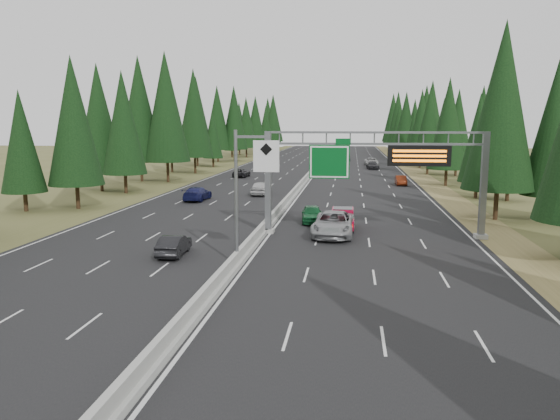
% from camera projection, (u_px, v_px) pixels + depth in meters
% --- Properties ---
extents(road, '(32.00, 260.00, 0.08)m').
position_uv_depth(road, '(309.00, 178.00, 86.35)').
color(road, black).
rests_on(road, ground).
extents(shoulder_right, '(3.60, 260.00, 0.06)m').
position_uv_depth(shoulder_right, '(424.00, 179.00, 84.08)').
color(shoulder_right, olive).
rests_on(shoulder_right, ground).
extents(shoulder_left, '(3.60, 260.00, 0.06)m').
position_uv_depth(shoulder_left, '(200.00, 176.00, 88.63)').
color(shoulder_left, '#4F5326').
rests_on(shoulder_left, ground).
extents(median_barrier, '(0.70, 260.00, 0.85)m').
position_uv_depth(median_barrier, '(309.00, 175.00, 86.29)').
color(median_barrier, '#969690').
rests_on(median_barrier, road).
extents(sign_gantry, '(16.75, 0.98, 7.80)m').
position_uv_depth(sign_gantry, '(382.00, 167.00, 40.20)').
color(sign_gantry, slate).
rests_on(sign_gantry, road).
extents(hov_sign_pole, '(2.80, 0.50, 8.00)m').
position_uv_depth(hov_sign_pole, '(246.00, 188.00, 31.64)').
color(hov_sign_pole, slate).
rests_on(hov_sign_pole, road).
extents(tree_row_right, '(12.18, 239.79, 18.97)m').
position_uv_depth(tree_row_right, '(465.00, 119.00, 73.12)').
color(tree_row_right, black).
rests_on(tree_row_right, ground).
extents(tree_row_left, '(11.94, 243.14, 18.84)m').
position_uv_depth(tree_row_left, '(167.00, 118.00, 84.74)').
color(tree_row_left, black).
rests_on(tree_row_left, ground).
extents(silver_minivan, '(3.26, 6.59, 1.80)m').
position_uv_depth(silver_minivan, '(333.00, 224.00, 41.01)').
color(silver_minivan, '#999A9E').
rests_on(silver_minivan, road).
extents(red_pickup, '(1.78, 4.98, 1.62)m').
position_uv_depth(red_pickup, '(343.00, 218.00, 43.79)').
color(red_pickup, black).
rests_on(red_pickup, road).
extents(car_ahead_green, '(2.13, 4.45, 1.47)m').
position_uv_depth(car_ahead_green, '(312.00, 214.00, 46.62)').
color(car_ahead_green, '#16612F').
rests_on(car_ahead_green, road).
extents(car_ahead_dkred, '(1.43, 3.99, 1.31)m').
position_uv_depth(car_ahead_dkred, '(401.00, 180.00, 75.35)').
color(car_ahead_dkred, '#65220E').
rests_on(car_ahead_dkred, road).
extents(car_ahead_dkgrey, '(2.46, 5.07, 1.42)m').
position_uv_depth(car_ahead_dkgrey, '(373.00, 165.00, 102.30)').
color(car_ahead_dkgrey, black).
rests_on(car_ahead_dkgrey, road).
extents(car_ahead_white, '(2.74, 5.60, 1.53)m').
position_uv_depth(car_ahead_white, '(371.00, 162.00, 112.15)').
color(car_ahead_white, '#BDBDBD').
rests_on(car_ahead_white, road).
extents(car_ahead_far, '(2.01, 4.66, 1.57)m').
position_uv_depth(car_ahead_far, '(346.00, 157.00, 126.04)').
color(car_ahead_far, black).
rests_on(car_ahead_far, road).
extents(car_onc_near, '(1.60, 4.07, 1.32)m').
position_uv_depth(car_onc_near, '(174.00, 245.00, 34.91)').
color(car_onc_near, black).
rests_on(car_onc_near, road).
extents(car_onc_blue, '(2.30, 5.26, 1.50)m').
position_uv_depth(car_onc_blue, '(197.00, 194.00, 60.18)').
color(car_onc_blue, '#16194D').
rests_on(car_onc_blue, road).
extents(car_onc_white, '(1.97, 4.82, 1.64)m').
position_uv_depth(car_onc_white, '(261.00, 188.00, 64.92)').
color(car_onc_white, '#B7B7B7').
rests_on(car_onc_white, road).
extents(car_onc_far, '(2.32, 4.72, 1.29)m').
position_uv_depth(car_onc_far, '(242.00, 173.00, 87.10)').
color(car_onc_far, black).
rests_on(car_onc_far, road).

